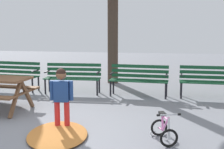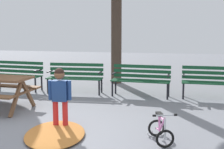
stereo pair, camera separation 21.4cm
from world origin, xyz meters
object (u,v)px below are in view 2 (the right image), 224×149
object	(u,v)px
park_bench_far_right	(213,80)
park_bench_left	(75,75)
park_bench_far_left	(18,73)
child_standing	(60,93)
kids_bicycle	(160,130)
park_bench_right	(141,78)

from	to	relation	value
park_bench_far_right	park_bench_left	bearing A→B (deg)	-178.92
park_bench_far_left	child_standing	size ratio (longest dim) A/B	1.43
park_bench_left	park_bench_far_right	size ratio (longest dim) A/B	1.01
park_bench_far_left	kids_bicycle	distance (m)	5.71
park_bench_left	park_bench_right	size ratio (longest dim) A/B	1.01
child_standing	park_bench_far_left	bearing A→B (deg)	130.19
park_bench_far_left	park_bench_left	size ratio (longest dim) A/B	1.00
park_bench_far_left	park_bench_far_right	xyz separation A→B (m)	(5.69, -0.01, 0.00)
child_standing	kids_bicycle	world-z (taller)	child_standing
park_bench_far_right	park_bench_far_left	bearing A→B (deg)	179.86
park_bench_far_right	kids_bicycle	size ratio (longest dim) A/B	2.56
park_bench_far_left	park_bench_far_right	bearing A→B (deg)	-0.14
park_bench_left	park_bench_far_right	xyz separation A→B (m)	(3.81, 0.07, 0.00)
park_bench_far_right	child_standing	size ratio (longest dim) A/B	1.41
park_bench_right	child_standing	bearing A→B (deg)	-110.42
park_bench_left	park_bench_right	bearing A→B (deg)	-0.55
park_bench_far_left	park_bench_right	distance (m)	3.80
park_bench_far_left	park_bench_left	distance (m)	1.89
park_bench_far_left	kids_bicycle	world-z (taller)	park_bench_far_left
park_bench_far_right	kids_bicycle	distance (m)	3.64
park_bench_right	child_standing	size ratio (longest dim) A/B	1.42
park_bench_far_right	kids_bicycle	world-z (taller)	park_bench_far_right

